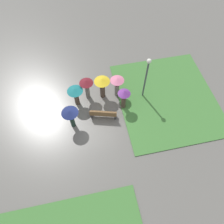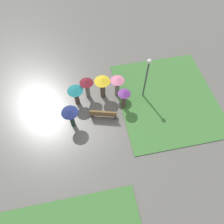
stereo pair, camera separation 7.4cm
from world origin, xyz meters
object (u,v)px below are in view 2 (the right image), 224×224
object	(u,v)px
crowd_person_yellow	(102,84)
crowd_person_teal	(76,93)
park_bench	(103,114)
lamp_post	(147,74)
crowd_person_maroon	(87,85)
crowd_person_purple	(124,96)
crowd_person_pink	(117,83)
crowd_person_navy	(70,114)

from	to	relation	value
crowd_person_yellow	crowd_person_teal	distance (m)	2.03
park_bench	crowd_person_teal	distance (m)	2.49
lamp_post	crowd_person_maroon	world-z (taller)	lamp_post
lamp_post	crowd_person_purple	world-z (taller)	lamp_post
park_bench	crowd_person_yellow	bearing A→B (deg)	-83.42
crowd_person_teal	crowd_person_purple	size ratio (longest dim) A/B	0.91
crowd_person_maroon	crowd_person_purple	bearing A→B (deg)	40.86
crowd_person_maroon	crowd_person_teal	size ratio (longest dim) A/B	1.10
crowd_person_maroon	crowd_person_pink	xyz separation A→B (m)	(-2.22, 0.22, -0.10)
crowd_person_maroon	crowd_person_navy	world-z (taller)	crowd_person_maroon
crowd_person_navy	crowd_person_yellow	distance (m)	3.30
crowd_person_navy	crowd_person_yellow	xyz separation A→B (m)	(-2.53, -2.12, 0.02)
crowd_person_teal	crowd_person_maroon	bearing A→B (deg)	7.98
lamp_post	crowd_person_purple	distance (m)	2.20
crowd_person_purple	crowd_person_yellow	bearing A→B (deg)	4.90
park_bench	crowd_person_navy	bearing A→B (deg)	20.38
lamp_post	crowd_person_purple	xyz separation A→B (m)	(1.72, 0.72, -1.17)
crowd_person_teal	crowd_person_pink	xyz separation A→B (m)	(-3.09, -0.23, 0.01)
crowd_person_pink	crowd_person_teal	bearing A→B (deg)	75.26
park_bench	crowd_person_pink	size ratio (longest dim) A/B	1.06
crowd_person_teal	crowd_person_pink	distance (m)	3.10
crowd_person_yellow	crowd_person_purple	distance (m)	1.86
crowd_person_pink	park_bench	bearing A→B (deg)	123.99
crowd_person_yellow	crowd_person_maroon	bearing A→B (deg)	-163.34
crowd_person_teal	crowd_person_pink	bearing A→B (deg)	-14.87
park_bench	crowd_person_teal	bearing A→B (deg)	-28.60
crowd_person_maroon	crowd_person_navy	size ratio (longest dim) A/B	1.02
park_bench	crowd_person_purple	bearing A→B (deg)	-142.82
crowd_person_maroon	crowd_person_navy	xyz separation A→B (m)	(1.41, 2.27, 0.02)
crowd_person_maroon	crowd_person_yellow	distance (m)	1.13
lamp_post	crowd_person_pink	distance (m)	2.33
crowd_person_navy	crowd_person_pink	bearing A→B (deg)	46.21
lamp_post	crowd_person_maroon	xyz separation A→B (m)	(4.15, -0.75, -1.10)
crowd_person_navy	crowd_person_purple	bearing A→B (deg)	28.54
park_bench	crowd_person_pink	xyz separation A→B (m)	(-1.42, -1.88, 0.83)
lamp_post	crowd_person_teal	size ratio (longest dim) A/B	2.19
crowd_person_yellow	crowd_person_purple	world-z (taller)	crowd_person_yellow
crowd_person_purple	crowd_person_pink	world-z (taller)	crowd_person_purple
crowd_person_teal	crowd_person_purple	distance (m)	3.46
crowd_person_teal	crowd_person_pink	world-z (taller)	crowd_person_pink
crowd_person_pink	crowd_person_yellow	bearing A→B (deg)	67.17
park_bench	crowd_person_maroon	distance (m)	2.43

